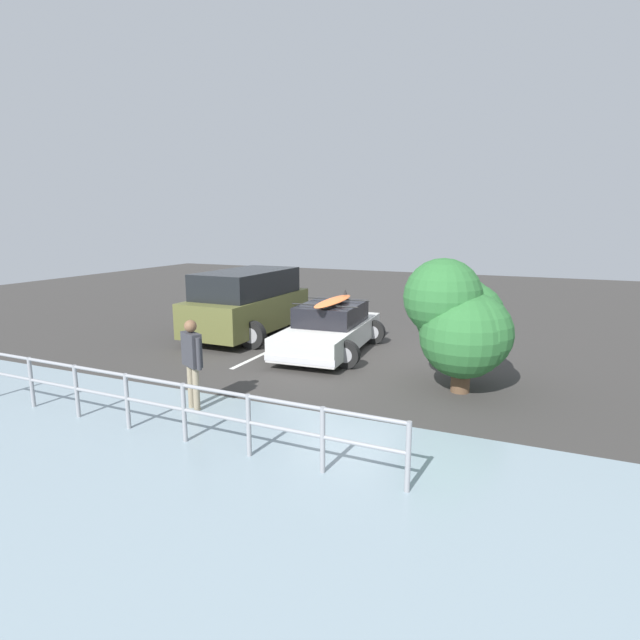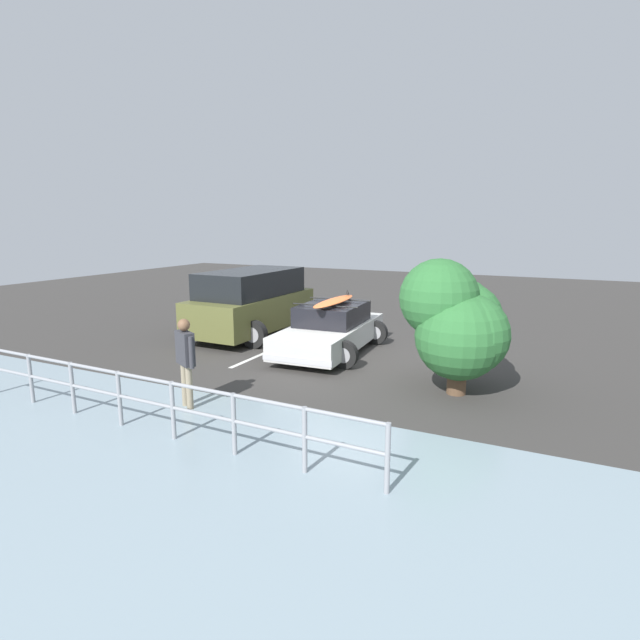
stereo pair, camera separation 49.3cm
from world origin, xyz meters
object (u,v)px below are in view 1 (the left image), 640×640
at_px(sedan_car, 330,329).
at_px(suv_car, 248,303).
at_px(person_bystander, 192,356).
at_px(bush_near_left, 461,323).

bearing_deg(sedan_car, suv_car, -14.63).
height_order(person_bystander, bush_near_left, bush_near_left).
height_order(sedan_car, suv_car, suv_car).
distance_m(sedan_car, person_bystander, 4.82).
bearing_deg(person_bystander, bush_near_left, -143.52).
height_order(sedan_car, person_bystander, person_bystander).
distance_m(person_bystander, bush_near_left, 5.20).
bearing_deg(sedan_car, bush_near_left, 154.50).
relative_size(person_bystander, bush_near_left, 0.62).
bearing_deg(sedan_car, person_bystander, 81.86).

